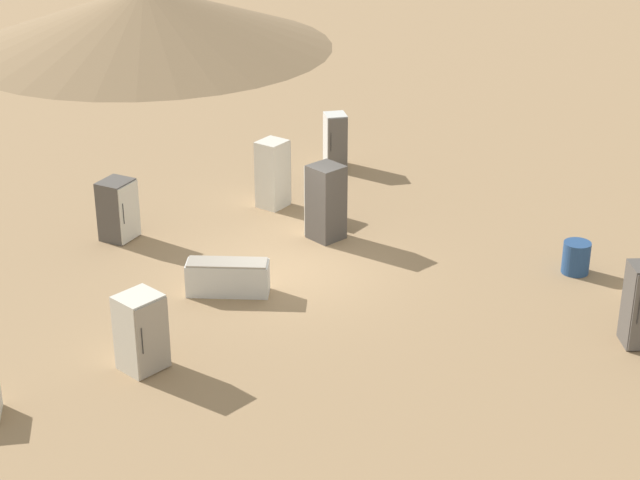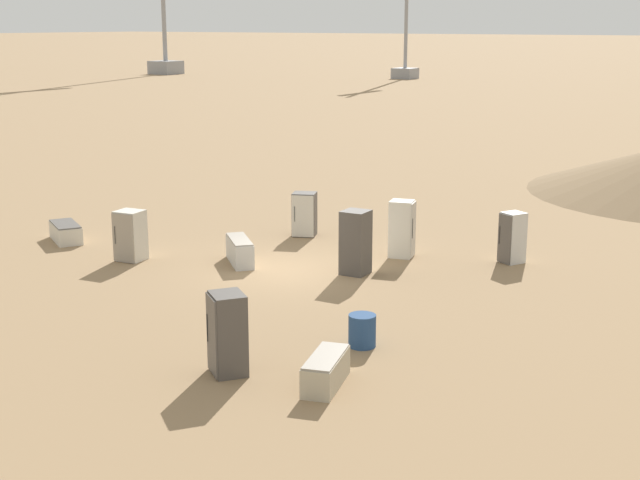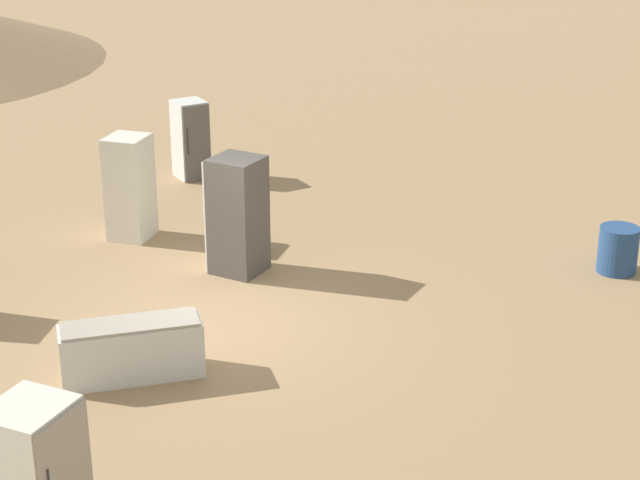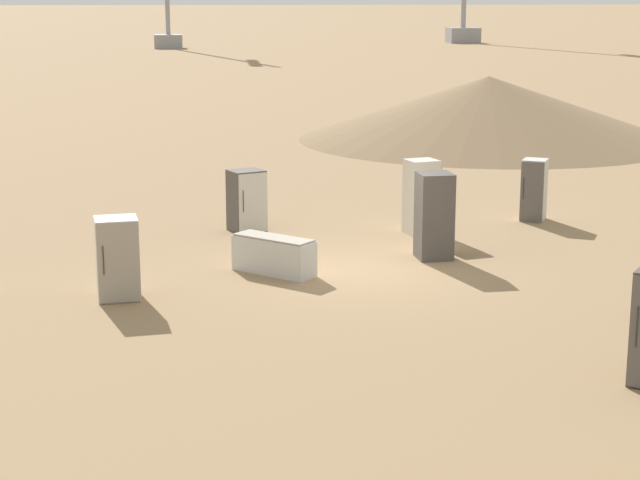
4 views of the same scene
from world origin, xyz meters
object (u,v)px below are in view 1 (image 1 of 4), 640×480
(discarded_fridge_7, at_px, (228,277))
(discarded_fridge_4, at_px, (141,332))
(discarded_fridge_1, at_px, (273,174))
(discarded_fridge_6, at_px, (118,210))
(rusty_barrel, at_px, (576,258))
(discarded_fridge_3, at_px, (326,202))
(discarded_fridge_8, at_px, (335,140))

(discarded_fridge_7, bearing_deg, discarded_fridge_4, -21.29)
(discarded_fridge_1, height_order, discarded_fridge_6, discarded_fridge_1)
(discarded_fridge_4, xyz_separation_m, discarded_fridge_7, (-1.55, 3.06, -0.39))
(discarded_fridge_1, bearing_deg, rusty_barrel, 6.29)
(discarded_fridge_3, xyz_separation_m, discarded_fridge_7, (0.95, -3.56, -0.56))
(discarded_fridge_3, bearing_deg, discarded_fridge_8, 43.75)
(discarded_fridge_3, relative_size, rusty_barrel, 2.51)
(discarded_fridge_1, distance_m, discarded_fridge_4, 8.43)
(discarded_fridge_1, bearing_deg, discarded_fridge_7, -63.53)
(discarded_fridge_1, xyz_separation_m, discarded_fridge_4, (4.94, -6.84, -0.12))
(discarded_fridge_3, distance_m, discarded_fridge_8, 4.99)
(discarded_fridge_4, xyz_separation_m, discarded_fridge_8, (-6.17, 9.99, 0.00))
(discarded_fridge_1, height_order, discarded_fridge_4, discarded_fridge_1)
(discarded_fridge_4, distance_m, rusty_barrel, 10.19)
(discarded_fridge_7, bearing_deg, rusty_barrel, 100.29)
(discarded_fridge_7, relative_size, rusty_barrel, 2.30)
(discarded_fridge_6, height_order, rusty_barrel, discarded_fridge_6)
(discarded_fridge_3, height_order, rusty_barrel, discarded_fridge_3)
(discarded_fridge_1, distance_m, discarded_fridge_3, 2.45)
(discarded_fridge_3, bearing_deg, discarded_fridge_1, 81.03)
(discarded_fridge_3, distance_m, discarded_fridge_7, 3.72)
(discarded_fridge_4, bearing_deg, discarded_fridge_8, -156.31)
(discarded_fridge_1, relative_size, discarded_fridge_6, 1.20)
(discarded_fridge_8, bearing_deg, discarded_fridge_1, 48.45)
(discarded_fridge_6, distance_m, rusty_barrel, 10.96)
(discarded_fridge_4, bearing_deg, discarded_fridge_6, -123.27)
(discarded_fridge_3, height_order, discarded_fridge_7, discarded_fridge_3)
(discarded_fridge_6, xyz_separation_m, discarded_fridge_8, (-0.51, 7.32, 0.03))
(discarded_fridge_3, bearing_deg, discarded_fridge_7, -168.78)
(discarded_fridge_4, bearing_deg, discarded_fridge_1, -152.20)
(discarded_fridge_3, distance_m, discarded_fridge_4, 7.07)
(discarded_fridge_4, relative_size, discarded_fridge_8, 1.00)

